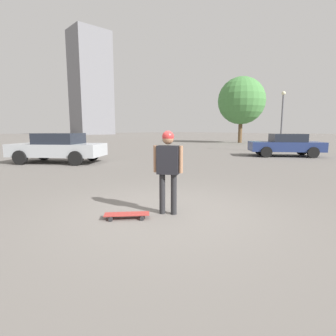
% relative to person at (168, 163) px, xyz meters
% --- Properties ---
extents(ground_plane, '(220.00, 220.00, 0.00)m').
position_rel_person_xyz_m(ground_plane, '(0.00, 0.00, -0.99)').
color(ground_plane, slate).
extents(person, '(0.46, 0.40, 1.57)m').
position_rel_person_xyz_m(person, '(0.00, 0.00, 0.00)').
color(person, '#262628').
rests_on(person, ground_plane).
extents(skateboard, '(0.68, 0.79, 0.09)m').
position_rel_person_xyz_m(skateboard, '(0.30, 0.73, -0.91)').
color(skateboard, '#A5332D').
rests_on(skateboard, ground_plane).
extents(car_parked_near, '(4.46, 4.23, 1.42)m').
position_rel_person_xyz_m(car_parked_near, '(9.33, -1.35, -0.25)').
color(car_parked_near, '#ADB2B7').
rests_on(car_parked_near, ground_plane).
extents(car_parked_far, '(4.23, 3.95, 1.35)m').
position_rel_person_xyz_m(car_parked_far, '(3.26, -12.52, -0.29)').
color(car_parked_far, navy).
rests_on(car_parked_far, ground_plane).
extents(building_block_distant, '(9.37, 11.26, 32.10)m').
position_rel_person_xyz_m(building_block_distant, '(77.08, -36.98, 15.06)').
color(building_block_distant, slate).
rests_on(building_block_distant, ground_plane).
extents(tree_distant, '(5.56, 5.56, 7.77)m').
position_rel_person_xyz_m(tree_distant, '(14.15, -24.75, 3.99)').
color(tree_distant, brown).
rests_on(tree_distant, ground_plane).
extents(lamp_post, '(0.28, 0.28, 4.28)m').
position_rel_person_xyz_m(lamp_post, '(5.01, -15.65, 1.61)').
color(lamp_post, '#59595E').
rests_on(lamp_post, ground_plane).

